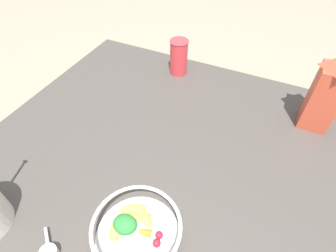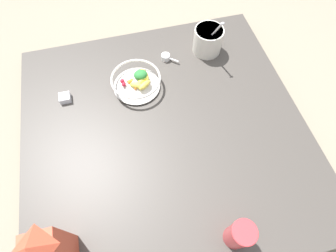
# 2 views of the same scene
# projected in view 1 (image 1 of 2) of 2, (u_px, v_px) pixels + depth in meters

# --- Properties ---
(ground_plane) EXTENTS (6.00, 6.00, 0.00)m
(ground_plane) POSITION_uv_depth(u_px,v_px,m) (156.00, 167.00, 0.87)
(ground_plane) COLOR gray
(countertop) EXTENTS (1.17, 1.17, 0.05)m
(countertop) POSITION_uv_depth(u_px,v_px,m) (156.00, 162.00, 0.85)
(countertop) COLOR #47423D
(countertop) RESTS_ON ground_plane
(fruit_bowl) EXTENTS (0.22, 0.22, 0.08)m
(fruit_bowl) POSITION_uv_depth(u_px,v_px,m) (136.00, 229.00, 0.64)
(fruit_bowl) COLOR silver
(fruit_bowl) RESTS_ON countertop
(milk_carton) EXTENTS (0.09, 0.09, 0.28)m
(milk_carton) POSITION_uv_depth(u_px,v_px,m) (327.00, 92.00, 0.84)
(milk_carton) COLOR #CC4C33
(milk_carton) RESTS_ON countertop
(drinking_cup) EXTENTS (0.08, 0.08, 0.15)m
(drinking_cup) POSITION_uv_depth(u_px,v_px,m) (179.00, 56.00, 1.11)
(drinking_cup) COLOR #DB383D
(drinking_cup) RESTS_ON countertop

